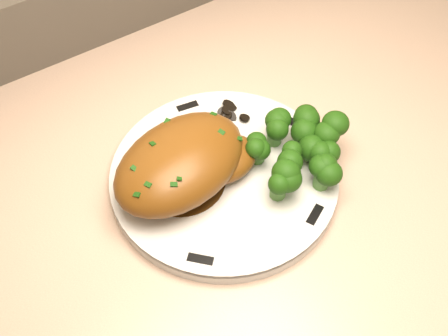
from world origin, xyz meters
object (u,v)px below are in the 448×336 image
counter (353,225)px  broccoli_florets (297,150)px  plate (224,177)px  chicken_breast (186,162)px

counter → broccoli_florets: 0.56m
plate → broccoli_florets: 0.10m
chicken_breast → broccoli_florets: (0.13, -0.05, -0.01)m
chicken_breast → broccoli_florets: 0.14m
counter → plate: bearing=-176.5°
counter → broccoli_florets: bearing=-167.6°
chicken_breast → counter: bearing=-11.7°
counter → chicken_breast: 0.63m
counter → broccoli_florets: counter is taller
counter → chicken_breast: bearing=-179.5°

